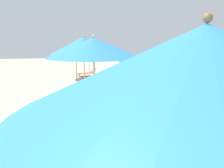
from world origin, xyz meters
The scene contains 13 objects.
umbrella_third centered at (-0.20, 6.31, 2.35)m, with size 2.53×2.53×2.71m.
umbrella_fourth centered at (-0.48, 9.39, 2.44)m, with size 2.07×2.07×2.72m.
lounger_fourth_shoreside centered at (0.50, 10.42, 0.30)m, with size 1.33×0.77×0.51m.
lounger_fourth_inland centered at (0.50, 8.36, 0.31)m, with size 1.50×0.63×0.63m.
umbrella_fifth centered at (-0.46, 12.49, 2.46)m, with size 2.51×2.51×2.84m.
lounger_fifth_shoreside centered at (0.40, 13.72, 0.33)m, with size 1.47×0.78×0.63m.
lounger_fifth_inland centered at (0.20, 11.41, 0.33)m, with size 1.42×0.76×0.65m.
umbrella_sixth centered at (0.09, 15.88, 2.18)m, with size 1.91×1.91×2.46m.
lounger_sixth_shoreside centered at (0.89, 16.92, 0.26)m, with size 1.66×0.85×0.57m.
lounger_sixth_inland centered at (0.79, 14.68, 0.32)m, with size 1.33×0.80×0.55m.
umbrella_farthest centered at (-0.53, 18.79, 2.25)m, with size 2.26×2.26×2.59m.
lounger_farthest_shoreside centered at (0.34, 19.95, 0.28)m, with size 1.59×0.88×0.62m.
lounger_farthest_inland centered at (0.42, 17.82, 0.26)m, with size 1.30×0.77×0.50m.
Camera 1 is at (-1.03, 5.30, 2.53)m, focal length 29.43 mm.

